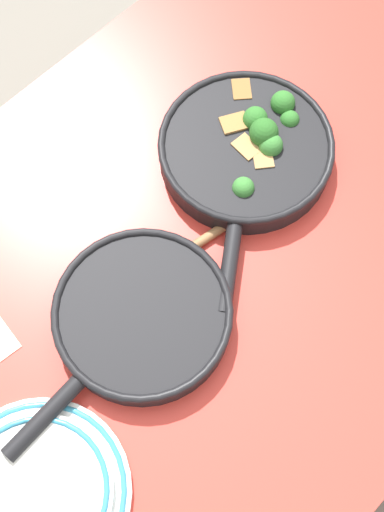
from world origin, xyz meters
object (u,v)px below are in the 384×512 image
object	(u,v)px
skillet_eggs	(141,317)
wooden_spoon	(198,247)
skillet_broccoli	(247,150)
dinner_plate_stack	(36,493)

from	to	relation	value
skillet_eggs	wooden_spoon	bearing A→B (deg)	-173.54
skillet_eggs	wooden_spoon	xyz separation A→B (m)	(0.14, 0.02, -0.02)
skillet_broccoli	wooden_spoon	xyz separation A→B (m)	(-0.17, -0.06, -0.02)
dinner_plate_stack	skillet_eggs	bearing A→B (deg)	15.42
skillet_broccoli	wooden_spoon	world-z (taller)	skillet_broccoli
skillet_broccoli	skillet_eggs	size ratio (longest dim) A/B	0.94
wooden_spoon	dinner_plate_stack	xyz separation A→B (m)	(-0.41, -0.10, 0.00)
skillet_broccoli	wooden_spoon	size ratio (longest dim) A/B	1.01
skillet_broccoli	dinner_plate_stack	world-z (taller)	skillet_broccoli
skillet_broccoli	skillet_eggs	bearing A→B (deg)	-21.52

